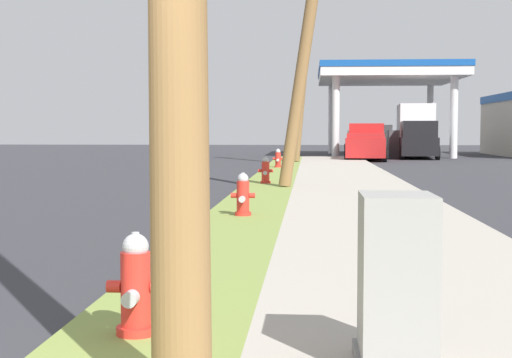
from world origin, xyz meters
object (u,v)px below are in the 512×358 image
object	(u,v)px
car_tan_by_near_pump	(359,142)
truck_black_at_far_bay	(416,132)
fire_hydrant_fourth	(278,159)
truck_red_at_forecourt	(366,143)
utility_cabinet	(397,287)
truck_white_on_apron	(378,141)
fire_hydrant_third	(266,172)
fire_hydrant_nearest	(136,290)
utility_pole_background	(305,65)
fire_hydrant_second	(243,197)

from	to	relation	value
car_tan_by_near_pump	truck_black_at_far_bay	xyz separation A→B (m)	(2.59, -10.82, 0.77)
fire_hydrant_fourth	truck_red_at_forecourt	bearing A→B (deg)	67.76
car_tan_by_near_pump	truck_black_at_far_bay	size ratio (longest dim) A/B	0.69
utility_cabinet	truck_white_on_apron	xyz separation A→B (m)	(4.04, 46.37, 0.30)
truck_red_at_forecourt	fire_hydrant_fourth	bearing A→B (deg)	-112.24
fire_hydrant_third	truck_red_at_forecourt	bearing A→B (deg)	77.76
fire_hydrant_nearest	car_tan_by_near_pump	bearing A→B (deg)	84.51
car_tan_by_near_pump	fire_hydrant_third	bearing A→B (deg)	-97.98
utility_pole_background	truck_red_at_forecourt	bearing A→B (deg)	54.54
fire_hydrant_nearest	car_tan_by_near_pump	xyz separation A→B (m)	(4.77, 49.58, 0.28)
fire_hydrant_fourth	utility_cabinet	bearing A→B (deg)	-85.89
car_tan_by_near_pump	truck_red_at_forecourt	world-z (taller)	truck_red_at_forecourt
fire_hydrant_second	fire_hydrant_third	world-z (taller)	same
truck_red_at_forecourt	utility_cabinet	bearing A→B (deg)	-93.92
fire_hydrant_second	utility_pole_background	world-z (taller)	utility_pole_background
fire_hydrant_nearest	fire_hydrant_third	world-z (taller)	same
utility_pole_background	car_tan_by_near_pump	xyz separation A→B (m)	(3.79, 18.99, -3.97)
fire_hydrant_second	fire_hydrant_third	xyz separation A→B (m)	(-0.08, 8.01, 0.00)
fire_hydrant_fourth	fire_hydrant_nearest	bearing A→B (deg)	-89.94
utility_pole_background	truck_black_at_far_bay	xyz separation A→B (m)	(6.38, 8.17, -3.20)
fire_hydrant_third	truck_white_on_apron	size ratio (longest dim) A/B	0.14
fire_hydrant_nearest	fire_hydrant_fourth	distance (m)	24.74
fire_hydrant_second	truck_red_at_forecourt	size ratio (longest dim) A/B	0.13
utility_cabinet	truck_red_at_forecourt	distance (m)	35.86
fire_hydrant_third	utility_cabinet	bearing A→B (deg)	-83.74
fire_hydrant_nearest	fire_hydrant_fourth	world-z (taller)	same
fire_hydrant_third	fire_hydrant_fourth	bearing A→B (deg)	90.23
car_tan_by_near_pump	truck_white_on_apron	bearing A→B (deg)	-74.33
truck_red_at_forecourt	truck_black_at_far_bay	size ratio (longest dim) A/B	0.85
fire_hydrant_second	utility_pole_background	size ratio (longest dim) A/B	0.08
fire_hydrant_third	utility_pole_background	size ratio (longest dim) A/B	0.08
fire_hydrant_second	truck_white_on_apron	xyz separation A→B (m)	(5.74, 38.13, 0.47)
utility_pole_background	fire_hydrant_nearest	bearing A→B (deg)	-91.82
utility_pole_background	truck_red_at_forecourt	world-z (taller)	utility_pole_background
truck_red_at_forecourt	truck_black_at_far_bay	xyz separation A→B (m)	(3.11, 3.57, 0.57)
utility_cabinet	fire_hydrant_third	bearing A→B (deg)	96.26
fire_hydrant_second	truck_red_at_forecourt	world-z (taller)	truck_red_at_forecourt
fire_hydrant_third	utility_pole_background	world-z (taller)	utility_pole_background
truck_red_at_forecourt	truck_white_on_apron	distance (m)	10.72
car_tan_by_near_pump	truck_black_at_far_bay	distance (m)	11.15
fire_hydrant_third	car_tan_by_near_pump	bearing A→B (deg)	82.02
utility_pole_background	utility_cabinet	xyz separation A→B (m)	(0.82, -31.18, -4.07)
fire_hydrant_nearest	truck_black_at_far_bay	world-z (taller)	truck_black_at_far_bay
fire_hydrant_nearest	utility_pole_background	xyz separation A→B (m)	(0.97, 30.59, 4.24)
fire_hydrant_third	truck_black_at_far_bay	world-z (taller)	truck_black_at_far_bay
fire_hydrant_second	car_tan_by_near_pump	xyz separation A→B (m)	(4.67, 41.92, 0.28)
utility_cabinet	truck_black_at_far_bay	distance (m)	39.75
fire_hydrant_second	fire_hydrant_third	distance (m)	8.01
fire_hydrant_fourth	utility_cabinet	size ratio (longest dim) A/B	0.69
truck_red_at_forecourt	fire_hydrant_third	bearing A→B (deg)	-102.24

